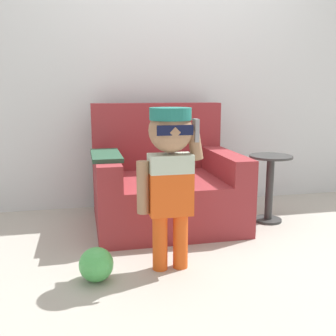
{
  "coord_description": "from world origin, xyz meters",
  "views": [
    {
      "loc": [
        -0.82,
        -2.89,
        1.05
      ],
      "look_at": [
        -0.25,
        -0.33,
        0.54
      ],
      "focal_mm": 42.0,
      "sensor_mm": 36.0,
      "label": 1
    }
  ],
  "objects_px": {
    "armchair": "(164,185)",
    "person_child": "(170,164)",
    "toy_ball": "(96,264)",
    "side_table": "(270,182)"
  },
  "relations": [
    {
      "from": "armchair",
      "to": "toy_ball",
      "type": "relative_size",
      "value": 5.84
    },
    {
      "from": "side_table",
      "to": "toy_ball",
      "type": "height_order",
      "value": "side_table"
    },
    {
      "from": "side_table",
      "to": "toy_ball",
      "type": "distance_m",
      "value": 1.62
    },
    {
      "from": "armchair",
      "to": "person_child",
      "type": "distance_m",
      "value": 0.94
    },
    {
      "from": "person_child",
      "to": "toy_ball",
      "type": "bearing_deg",
      "value": -171.22
    },
    {
      "from": "side_table",
      "to": "armchair",
      "type": "bearing_deg",
      "value": 167.62
    },
    {
      "from": "person_child",
      "to": "toy_ball",
      "type": "distance_m",
      "value": 0.7
    },
    {
      "from": "person_child",
      "to": "toy_ball",
      "type": "height_order",
      "value": "person_child"
    },
    {
      "from": "armchair",
      "to": "person_child",
      "type": "height_order",
      "value": "person_child"
    },
    {
      "from": "person_child",
      "to": "side_table",
      "type": "distance_m",
      "value": 1.24
    }
  ]
}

